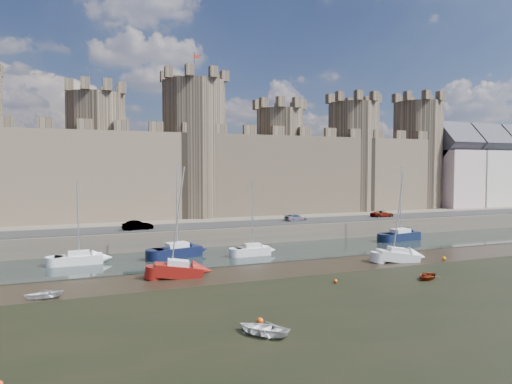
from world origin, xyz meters
TOP-DOWN VIEW (x-y plane):
  - ground at (0.00, 0.00)m, footprint 160.00×160.00m
  - seaweed_patch at (0.00, -6.00)m, footprint 70.00×34.00m
  - water_channel at (0.00, 24.00)m, footprint 160.00×12.00m
  - quay at (0.00, 60.00)m, footprint 160.00×60.00m
  - road at (0.00, 34.00)m, footprint 160.00×7.00m
  - castle at (-0.64, 48.00)m, footprint 108.50×11.00m
  - townhouses at (71.50, 46.00)m, footprint 35.50×9.05m
  - car_1 at (-9.63, 32.86)m, footprint 4.08×1.80m
  - car_2 at (14.70, 34.60)m, footprint 3.97×2.11m
  - car_3 at (30.65, 34.05)m, footprint 3.96×1.83m
  - sailboat_0 at (-17.03, 25.00)m, footprint 5.02×2.01m
  - sailboat_1 at (-6.04, 24.77)m, footprint 6.03×3.47m
  - sailboat_2 at (2.79, 22.62)m, footprint 4.32×1.78m
  - sailboat_3 at (27.48, 25.53)m, footprint 6.44×3.26m
  - sailboat_4 at (-7.97, 15.10)m, footprint 4.93×2.55m
  - sailboat_5 at (17.16, 13.35)m, footprint 5.04×2.89m
  - dinghy_2 at (-6.14, -2.23)m, footprint 4.14×4.33m
  - dinghy_4 at (14.36, 5.49)m, footprint 3.43×3.15m
  - dinghy_6 at (-19.89, 12.00)m, footprint 3.43×2.79m
  - buoy_0 at (-5.57, -0.34)m, footprint 0.46×0.46m
  - buoy_1 at (5.23, 7.43)m, footprint 0.38×0.38m
  - buoy_3 at (22.48, 11.73)m, footprint 0.49×0.49m

SIDE VIEW (x-z plane):
  - ground at x=0.00m, z-range 0.00..0.00m
  - seaweed_patch at x=0.00m, z-range 0.00..0.01m
  - water_channel at x=0.00m, z-range 0.00..0.08m
  - buoy_1 at x=5.23m, z-range 0.00..0.38m
  - buoy_0 at x=-5.57m, z-range 0.00..0.46m
  - buoy_3 at x=22.48m, z-range 0.00..0.49m
  - dinghy_4 at x=14.36m, z-range 0.00..0.58m
  - dinghy_6 at x=-19.89m, z-range 0.00..0.62m
  - dinghy_2 at x=-6.14m, z-range 0.00..0.73m
  - sailboat_5 at x=17.16m, z-range -4.38..5.85m
  - sailboat_0 at x=-17.03m, z-range -3.93..5.42m
  - sailboat_2 at x=2.79m, z-range -3.85..5.37m
  - sailboat_4 at x=-7.97m, z-range -4.70..6.28m
  - sailboat_3 at x=27.48m, z-range -4.58..6.23m
  - sailboat_1 at x=-6.04m, z-range -4.81..6.55m
  - quay at x=0.00m, z-range 0.00..2.50m
  - road at x=0.00m, z-range 2.50..2.60m
  - car_2 at x=14.70m, z-range 2.50..3.59m
  - car_3 at x=30.65m, z-range 2.50..3.60m
  - car_1 at x=-9.63m, z-range 2.50..3.80m
  - townhouses at x=71.50m, z-range 1.53..19.65m
  - castle at x=-0.64m, z-range -2.83..26.17m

